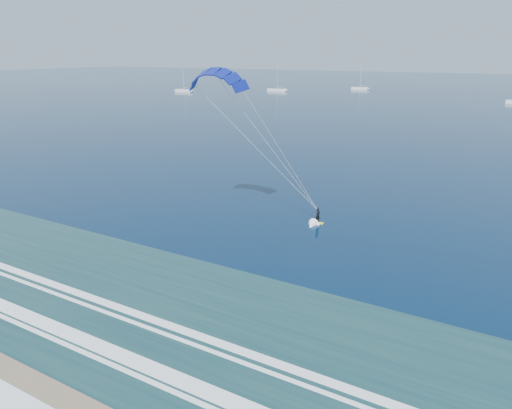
{
  "coord_description": "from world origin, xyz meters",
  "views": [
    {
      "loc": [
        25.4,
        -11.09,
        17.79
      ],
      "look_at": [
        4.32,
        26.53,
        3.36
      ],
      "focal_mm": 32.0,
      "sensor_mm": 36.0,
      "label": 1
    }
  ],
  "objects_px": {
    "kitesurfer_rig": "(268,144)",
    "sailboat_0": "(184,91)",
    "sailboat_1": "(277,90)",
    "sailboat_2": "(360,88)"
  },
  "relations": [
    {
      "from": "kitesurfer_rig",
      "to": "sailboat_0",
      "type": "bearing_deg",
      "value": 130.67
    },
    {
      "from": "sailboat_1",
      "to": "sailboat_0",
      "type": "bearing_deg",
      "value": -146.0
    },
    {
      "from": "sailboat_0",
      "to": "sailboat_1",
      "type": "xyz_separation_m",
      "value": [
        36.7,
        24.75,
        0.01
      ]
    },
    {
      "from": "sailboat_1",
      "to": "kitesurfer_rig",
      "type": "bearing_deg",
      "value": -63.6
    },
    {
      "from": "kitesurfer_rig",
      "to": "sailboat_0",
      "type": "distance_m",
      "value": 178.32
    },
    {
      "from": "kitesurfer_rig",
      "to": "sailboat_1",
      "type": "bearing_deg",
      "value": 116.4
    },
    {
      "from": "kitesurfer_rig",
      "to": "sailboat_1",
      "type": "xyz_separation_m",
      "value": [
        -79.38,
        159.87,
        -8.23
      ]
    },
    {
      "from": "kitesurfer_rig",
      "to": "sailboat_1",
      "type": "height_order",
      "value": "kitesurfer_rig"
    },
    {
      "from": "sailboat_2",
      "to": "sailboat_0",
      "type": "bearing_deg",
      "value": -141.64
    },
    {
      "from": "kitesurfer_rig",
      "to": "sailboat_0",
      "type": "xyz_separation_m",
      "value": [
        -116.08,
        135.12,
        -8.23
      ]
    }
  ]
}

